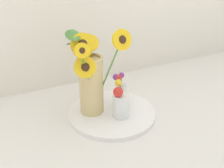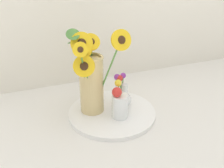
# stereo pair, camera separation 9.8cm
# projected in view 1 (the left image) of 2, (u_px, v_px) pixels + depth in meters

# --- Properties ---
(ground_plane) EXTENTS (6.00, 6.00, 0.00)m
(ground_plane) POSITION_uv_depth(u_px,v_px,m) (112.00, 123.00, 1.17)
(ground_plane) COLOR silver
(serving_tray) EXTENTS (0.41, 0.41, 0.02)m
(serving_tray) POSITION_uv_depth(u_px,v_px,m) (112.00, 113.00, 1.23)
(serving_tray) COLOR white
(serving_tray) RESTS_ON ground_plane
(mason_jar_sunflowers) EXTENTS (0.26, 0.23, 0.41)m
(mason_jar_sunflowers) POSITION_uv_depth(u_px,v_px,m) (91.00, 77.00, 1.14)
(mason_jar_sunflowers) COLOR #D1B77A
(mason_jar_sunflowers) RESTS_ON serving_tray
(vase_small_center) EXTENTS (0.07, 0.08, 0.17)m
(vase_small_center) POSITION_uv_depth(u_px,v_px,m) (120.00, 103.00, 1.16)
(vase_small_center) COLOR white
(vase_small_center) RESTS_ON serving_tray
(vase_bulb_right) EXTENTS (0.08, 0.07, 0.16)m
(vase_bulb_right) POSITION_uv_depth(u_px,v_px,m) (122.00, 94.00, 1.25)
(vase_bulb_right) COLOR white
(vase_bulb_right) RESTS_ON serving_tray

